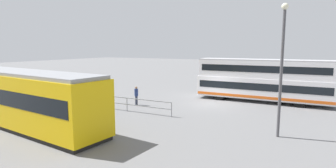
# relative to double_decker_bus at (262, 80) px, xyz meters

# --- Properties ---
(ground_plane) EXTENTS (160.00, 160.00, 0.00)m
(ground_plane) POSITION_rel_double_decker_bus_xyz_m (3.76, 3.08, -2.00)
(ground_plane) COLOR slate
(double_decker_bus) EXTENTS (11.74, 2.51, 3.88)m
(double_decker_bus) POSITION_rel_double_decker_bus_xyz_m (0.00, 0.00, 0.00)
(double_decker_bus) COLOR white
(double_decker_bus) RESTS_ON ground
(tram_yellow) EXTENTS (14.50, 4.09, 3.52)m
(tram_yellow) POSITION_rel_double_decker_bus_xyz_m (12.57, 14.98, -0.17)
(tram_yellow) COLOR #E5B70C
(tram_yellow) RESTS_ON ground
(pedestrian_near_railing) EXTENTS (0.39, 0.39, 1.63)m
(pedestrian_near_railing) POSITION_rel_double_decker_bus_xyz_m (9.31, 6.57, -1.06)
(pedestrian_near_railing) COLOR #33384C
(pedestrian_near_railing) RESTS_ON ground
(pedestrian_railing) EXTENTS (7.83, 0.16, 1.08)m
(pedestrian_railing) POSITION_rel_double_decker_bus_xyz_m (8.69, 8.77, -1.26)
(pedestrian_railing) COLOR gray
(pedestrian_railing) RESTS_ON ground
(info_sign) EXTENTS (0.93, 0.14, 2.38)m
(info_sign) POSITION_rel_double_decker_bus_xyz_m (13.96, 9.19, -0.38)
(info_sign) COLOR slate
(info_sign) RESTS_ON ground
(street_lamp) EXTENTS (0.36, 0.36, 7.28)m
(street_lamp) POSITION_rel_double_decker_bus_xyz_m (-2.39, 9.74, 2.23)
(street_lamp) COLOR #4C4C51
(street_lamp) RESTS_ON ground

